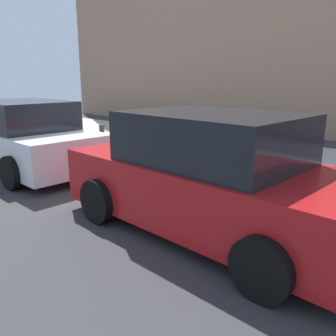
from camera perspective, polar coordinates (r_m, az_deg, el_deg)
The scene contains 13 objects.
ground_plane at distance 7.93m, azimuth -5.98°, elevation -0.52°, with size 40.00×40.00×0.00m, color #333335.
sidewalk_curb at distance 9.72m, azimuth 4.95°, elevation 2.70°, with size 18.00×5.00×0.14m, color #ADA89E.
suitcase_maroon_0 at distance 6.57m, azimuth 17.77°, elevation -0.71°, with size 0.45×0.21×0.82m.
suitcase_navy_1 at distance 6.69m, azimuth 13.63°, elevation 0.73°, with size 0.36×0.27×0.94m.
suitcase_red_2 at distance 6.91m, azimuth 9.95°, elevation 1.03°, with size 0.42×0.20×0.69m.
suitcase_olive_3 at distance 7.33m, azimuth 6.84°, elevation 2.13°, with size 0.51×0.29×0.89m.
suitcase_silver_4 at distance 7.52m, azimuth 2.95°, elevation 2.87°, with size 0.36×0.25×1.01m.
suitcase_teal_5 at distance 7.88m, azimuth 0.20°, elevation 2.86°, with size 0.47×0.27×0.84m.
suitcase_black_6 at distance 8.21m, azimuth -2.80°, elevation 3.84°, with size 0.43×0.23×1.05m.
fire_hydrant at distance 8.99m, azimuth -7.15°, elevation 4.60°, with size 0.39×0.21×0.73m.
bollard_post at distance 9.42m, azimuth -10.57°, elevation 4.75°, with size 0.13×0.13×0.71m, color #333338.
parked_car_red_0 at distance 4.70m, azimuth 7.01°, elevation -1.50°, with size 4.30×2.17×1.60m.
parked_car_white_1 at distance 8.63m, azimuth -22.16°, elevation 4.62°, with size 4.42×2.13×1.54m.
Camera 1 is at (-5.69, 5.14, 2.02)m, focal length 37.76 mm.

